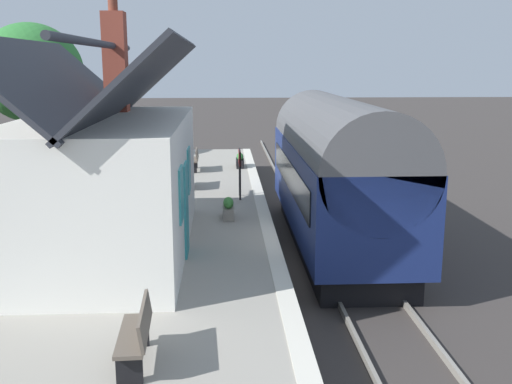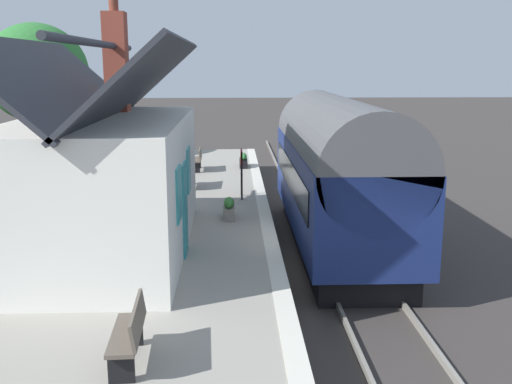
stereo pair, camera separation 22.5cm
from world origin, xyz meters
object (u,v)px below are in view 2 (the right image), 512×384
object	(u,v)px
planter_under_sign	(107,181)
planter_corner_building	(112,169)
station_sign_board	(242,162)
bench_platform_end	(197,159)
station_building	(106,178)
planter_by_door	(229,208)
planter_bench_right	(243,160)
planter_edge_far	(171,160)
bench_near_building	(130,333)
train	(338,172)
tree_mid_background	(37,73)
bench_by_lamp	(189,174)

from	to	relation	value
planter_under_sign	planter_corner_building	xyz separation A→B (m)	(1.05, 0.04, 0.22)
station_sign_board	bench_platform_end	bearing A→B (deg)	18.46
bench_platform_end	planter_under_sign	bearing A→B (deg)	139.69
planter_corner_building	station_building	bearing A→B (deg)	-169.48
planter_by_door	station_sign_board	xyz separation A→B (m)	(2.56, -0.39, 0.91)
station_building	planter_bench_right	size ratio (longest dim) A/B	7.75
station_building	bench_platform_end	xyz separation A→B (m)	(10.43, -1.50, -1.20)
planter_corner_building	planter_under_sign	bearing A→B (deg)	-177.85
planter_edge_far	station_sign_board	world-z (taller)	station_sign_board
planter_edge_far	planter_bench_right	bearing A→B (deg)	-93.74
bench_platform_end	planter_under_sign	world-z (taller)	bench_platform_end
bench_platform_end	bench_near_building	distance (m)	16.05
station_building	bench_near_building	world-z (taller)	station_building
planter_under_sign	train	bearing A→B (deg)	-117.92
bench_platform_end	planter_corner_building	distance (m)	3.85
tree_mid_background	bench_near_building	bearing A→B (deg)	-159.66
planter_corner_building	station_sign_board	bearing A→B (deg)	-120.03
planter_bench_right	bench_platform_end	bearing A→B (deg)	112.38
station_building	bench_platform_end	world-z (taller)	station_building
bench_by_lamp	planter_edge_far	size ratio (longest dim) A/B	1.90
planter_bench_right	planter_under_sign	bearing A→B (deg)	131.35
bench_by_lamp	station_sign_board	xyz separation A→B (m)	(-1.70, -1.81, 0.71)
train	planter_edge_far	distance (m)	10.11
planter_under_sign	planter_edge_far	world-z (taller)	planter_edge_far
station_building	station_sign_board	distance (m)	6.21
planter_corner_building	planter_by_door	bearing A→B (deg)	-140.78
planter_under_sign	station_sign_board	size ratio (longest dim) A/B	0.53
station_building	planter_corner_building	size ratio (longest dim) A/B	8.50
train	station_building	world-z (taller)	station_building
bench_platform_end	station_sign_board	distance (m)	5.47
train	tree_mid_background	bearing A→B (deg)	47.35
station_building	planter_under_sign	world-z (taller)	station_building
tree_mid_background	planter_corner_building	bearing A→B (deg)	-143.66
planter_by_door	planter_bench_right	bearing A→B (deg)	-3.77
planter_under_sign	bench_by_lamp	bearing A→B (deg)	-89.25
station_sign_board	planter_edge_far	bearing A→B (deg)	25.26
station_sign_board	tree_mid_background	size ratio (longest dim) A/B	0.22
planter_bench_right	train	bearing A→B (deg)	-162.64
planter_by_door	planter_edge_far	xyz separation A→B (m)	(8.68, 2.49, 0.02)
bench_by_lamp	tree_mid_background	world-z (taller)	tree_mid_background
bench_by_lamp	planter_corner_building	size ratio (longest dim) A/B	1.49
planter_by_door	planter_under_sign	bearing A→B (deg)	45.30
bench_platform_end	bench_by_lamp	size ratio (longest dim) A/B	1.00
train	bench_by_lamp	size ratio (longest dim) A/B	7.12
station_building	planter_under_sign	xyz separation A→B (m)	(6.95, 1.45, -1.40)
station_building	station_sign_board	world-z (taller)	station_building
bench_by_lamp	planter_corner_building	world-z (taller)	planter_corner_building
station_building	planter_corner_building	xyz separation A→B (m)	(8.01, 1.49, -1.17)
tree_mid_background	planter_under_sign	bearing A→B (deg)	-147.86
planter_by_door	station_sign_board	world-z (taller)	station_sign_board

